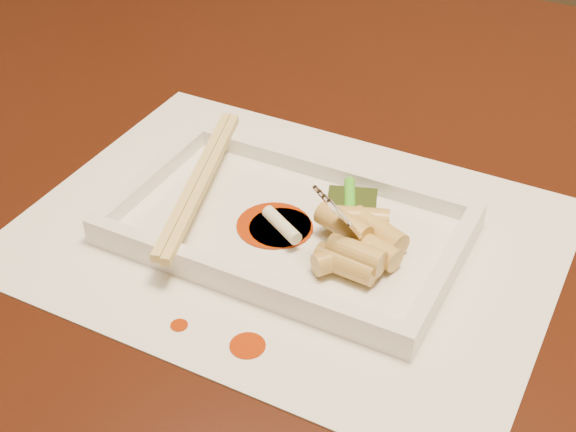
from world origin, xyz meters
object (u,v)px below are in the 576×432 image
at_px(table, 337,261).
at_px(fork, 390,157).
at_px(plate_base, 288,231).
at_px(placemat, 288,235).
at_px(chopstick_a, 195,179).

bearing_deg(table, fork, -49.20).
bearing_deg(table, plate_base, -90.16).
distance_m(placemat, chopstick_a, 0.09).
bearing_deg(chopstick_a, placemat, -0.00).
xyz_separation_m(chopstick_a, fork, (0.15, 0.02, 0.06)).
relative_size(placemat, fork, 2.86).
bearing_deg(plate_base, chopstick_a, 180.00).
xyz_separation_m(plate_base, chopstick_a, (-0.08, 0.00, 0.02)).
xyz_separation_m(placemat, chopstick_a, (-0.08, 0.00, 0.03)).
distance_m(table, fork, 0.21).
xyz_separation_m(table, chopstick_a, (-0.08, -0.10, 0.13)).
relative_size(table, chopstick_a, 7.12).
relative_size(table, placemat, 3.50).
height_order(placemat, plate_base, plate_base).
relative_size(plate_base, chopstick_a, 1.32).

